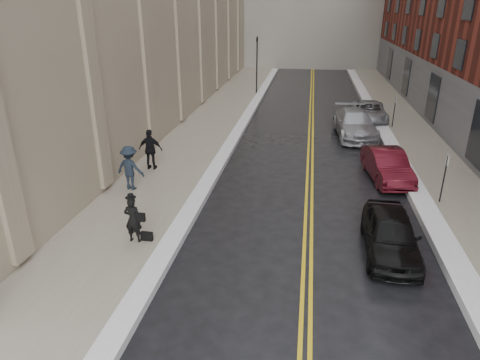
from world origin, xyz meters
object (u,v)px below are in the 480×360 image
(pedestrian_main, at_px, (133,220))
(car_maroon, at_px, (387,165))
(pedestrian_b, at_px, (130,168))
(car_black, at_px, (391,234))
(car_silver_near, at_px, (355,124))
(car_silver_far, at_px, (369,112))
(pedestrian_c, at_px, (151,150))

(pedestrian_main, bearing_deg, car_maroon, -140.32)
(pedestrian_main, bearing_deg, pedestrian_b, -65.43)
(car_black, bearing_deg, pedestrian_b, 163.37)
(car_maroon, distance_m, pedestrian_b, 11.96)
(car_black, relative_size, pedestrian_main, 2.55)
(car_black, height_order, pedestrian_b, pedestrian_b)
(car_black, distance_m, pedestrian_b, 11.13)
(car_silver_near, bearing_deg, car_silver_far, 66.74)
(pedestrian_b, bearing_deg, car_silver_near, -124.56)
(pedestrian_main, bearing_deg, car_silver_near, -119.25)
(pedestrian_c, bearing_deg, pedestrian_main, 103.53)
(car_silver_far, bearing_deg, pedestrian_main, -116.76)
(pedestrian_main, distance_m, pedestrian_c, 7.12)
(car_silver_near, relative_size, pedestrian_c, 2.78)
(car_black, distance_m, pedestrian_main, 8.73)
(car_silver_far, bearing_deg, pedestrian_b, -128.10)
(car_silver_near, height_order, pedestrian_main, pedestrian_main)
(car_silver_near, distance_m, pedestrian_b, 14.97)
(car_maroon, bearing_deg, car_black, -105.23)
(car_black, height_order, car_silver_near, car_silver_near)
(pedestrian_b, bearing_deg, car_maroon, -153.28)
(car_maroon, height_order, car_silver_far, car_maroon)
(car_maroon, relative_size, car_silver_far, 0.87)
(car_maroon, relative_size, pedestrian_c, 2.15)
(car_black, xyz_separation_m, car_silver_near, (0.00, 14.04, 0.10))
(car_silver_far, height_order, pedestrian_b, pedestrian_b)
(car_silver_far, relative_size, pedestrian_b, 2.53)
(pedestrian_main, bearing_deg, car_black, -173.29)
(car_maroon, bearing_deg, pedestrian_b, -171.40)
(car_black, xyz_separation_m, pedestrian_c, (-10.55, 6.00, 0.44))
(pedestrian_main, height_order, pedestrian_c, pedestrian_c)
(car_maroon, height_order, car_silver_near, car_silver_near)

